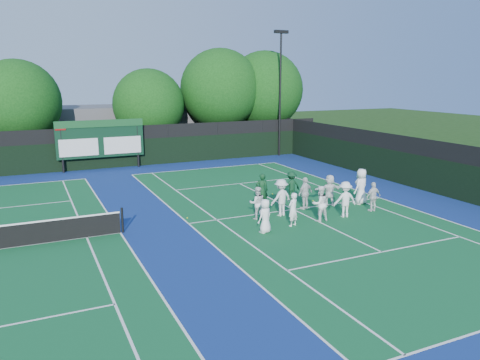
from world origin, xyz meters
name	(u,v)px	position (x,y,z in m)	size (l,w,h in m)	color
ground	(304,215)	(0.00, 0.00, 0.00)	(120.00, 120.00, 0.00)	#18360E
court_apron	(177,225)	(-6.00, 1.00, 0.00)	(34.00, 32.00, 0.01)	navy
near_court	(293,209)	(0.00, 1.00, 0.01)	(11.05, 23.85, 0.01)	#11552A
back_fence	(115,149)	(-6.00, 16.00, 1.36)	(34.00, 0.08, 3.00)	black
divider_fence_right	(429,168)	(9.00, 1.00, 1.36)	(0.08, 32.00, 3.00)	black
scoreboard	(100,139)	(-7.01, 15.59, 2.19)	(6.00, 0.21, 3.55)	black
clubhouse	(143,127)	(-2.00, 24.00, 2.00)	(18.00, 6.00, 4.00)	#545459
light_pole_right	(280,79)	(7.50, 15.70, 6.30)	(1.20, 0.30, 10.12)	black
tree_b	(20,104)	(-11.93, 19.58, 4.54)	(6.13, 6.13, 7.76)	black
tree_c	(150,106)	(-2.35, 19.58, 4.14)	(5.74, 5.74, 7.16)	black
tree_d	(222,91)	(3.92, 19.58, 5.29)	(6.85, 6.85, 8.89)	black
tree_e	(266,92)	(8.20, 19.58, 5.17)	(6.86, 6.86, 8.79)	black
tennis_ball_1	(313,201)	(1.79, 1.93, 0.03)	(0.07, 0.07, 0.07)	#C6E01A
tennis_ball_3	(187,218)	(-5.28, 1.78, 0.03)	(0.07, 0.07, 0.07)	#C6E01A
tennis_ball_4	(273,194)	(0.53, 4.12, 0.03)	(0.07, 0.07, 0.07)	#C6E01A
tennis_ball_5	(348,206)	(2.78, 0.24, 0.03)	(0.07, 0.07, 0.07)	#C6E01A
player_front_0	(265,216)	(-2.93, -1.53, 0.73)	(0.72, 0.47, 1.47)	white
player_front_1	(293,209)	(-1.39, -1.23, 0.76)	(0.55, 0.36, 1.52)	white
player_front_2	(320,204)	(0.12, -1.10, 0.82)	(0.80, 0.62, 1.65)	white
player_front_3	(345,199)	(1.55, -1.06, 0.85)	(1.10, 0.63, 1.70)	white
player_front_4	(373,197)	(3.40, -0.87, 0.73)	(0.86, 0.36, 1.47)	silver
player_back_0	(257,203)	(-2.34, 0.38, 0.77)	(0.74, 0.58, 1.53)	white
player_back_1	(281,198)	(-1.08, 0.37, 0.89)	(1.15, 0.66, 1.77)	silver
player_back_2	(305,193)	(0.59, 0.86, 0.81)	(0.95, 0.40, 1.63)	silver
player_back_3	(329,190)	(2.03, 0.84, 0.82)	(1.52, 0.48, 1.64)	white
player_back_4	(361,186)	(3.73, 0.47, 0.93)	(0.91, 0.59, 1.87)	white
coach_left	(262,190)	(-1.20, 2.10, 0.87)	(0.63, 0.42, 1.74)	#0E361A
coach_right	(291,186)	(0.91, 2.73, 0.77)	(1.00, 0.58, 1.55)	#0E351C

